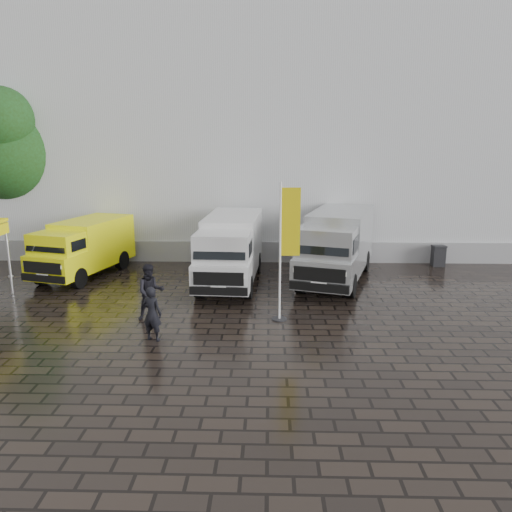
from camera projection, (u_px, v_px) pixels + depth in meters
The scene contains 11 objects.
ground at pixel (268, 319), 16.60m from camera, with size 120.00×120.00×0.00m, color black.
exhibition_hall at pixel (302, 137), 30.75m from camera, with size 44.00×16.00×12.00m, color silver.
hall_plinth at pixel (310, 252), 24.17m from camera, with size 44.00×0.15×1.00m, color gray.
van_yellow at pixel (83, 249), 21.55m from camera, with size 2.00×5.19×2.40m, color #FBFF0D, non-canonical shape.
van_white at pixel (231, 251), 20.45m from camera, with size 2.10×6.30×2.73m, color silver, non-canonical shape.
van_silver at pixel (336, 247), 20.77m from camera, with size 2.21×6.64×2.88m, color #AFB2B4, non-canonical shape.
flagpole at pixel (286, 246), 15.96m from camera, with size 0.88×0.50×4.55m.
tree at pixel (10, 147), 24.54m from camera, with size 4.76×4.76×8.54m.
wheelie_bin at pixel (438, 256), 23.47m from camera, with size 0.59×0.59×0.98m, color black.
person_front at pixel (152, 314), 14.66m from camera, with size 0.60×0.40×1.66m, color black.
person_tent at pixel (151, 292), 16.39m from camera, with size 0.91×0.71×1.88m, color black.
Camera 1 is at (0.02, -15.69, 5.82)m, focal length 35.00 mm.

